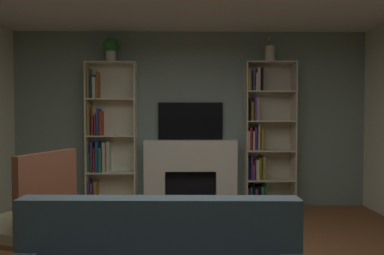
% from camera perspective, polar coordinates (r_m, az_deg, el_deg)
% --- Properties ---
extents(wall_back_accent, '(5.53, 0.06, 2.70)m').
position_cam_1_polar(wall_back_accent, '(5.58, -0.25, 1.29)').
color(wall_back_accent, gray).
rests_on(wall_back_accent, ground_plane).
extents(fireplace, '(1.50, 0.53, 1.04)m').
position_cam_1_polar(fireplace, '(5.50, -0.23, -7.11)').
color(fireplace, white).
rests_on(fireplace, ground_plane).
extents(tv, '(0.99, 0.06, 0.57)m').
position_cam_1_polar(tv, '(5.52, -0.24, 1.05)').
color(tv, black).
rests_on(tv, fireplace).
extents(bookshelf_left, '(0.74, 0.28, 2.21)m').
position_cam_1_polar(bookshelf_left, '(5.60, -13.47, -1.64)').
color(bookshelf_left, beige).
rests_on(bookshelf_left, ground_plane).
extents(bookshelf_right, '(0.74, 0.33, 2.21)m').
position_cam_1_polar(bookshelf_right, '(5.56, 11.10, -1.87)').
color(bookshelf_right, beige).
rests_on(bookshelf_right, ground_plane).
extents(potted_plant, '(0.23, 0.23, 0.36)m').
position_cam_1_polar(potted_plant, '(5.61, -12.76, 12.19)').
color(potted_plant, beige).
rests_on(potted_plant, bookshelf_left).
extents(vase_with_flowers, '(0.15, 0.15, 0.39)m').
position_cam_1_polar(vase_with_flowers, '(5.62, 12.24, 11.35)').
color(vase_with_flowers, beige).
rests_on(vase_with_flowers, bookshelf_right).
extents(armchair, '(0.81, 0.85, 1.11)m').
position_cam_1_polar(armchair, '(3.38, -24.36, -12.77)').
color(armchair, brown).
rests_on(armchair, ground_plane).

